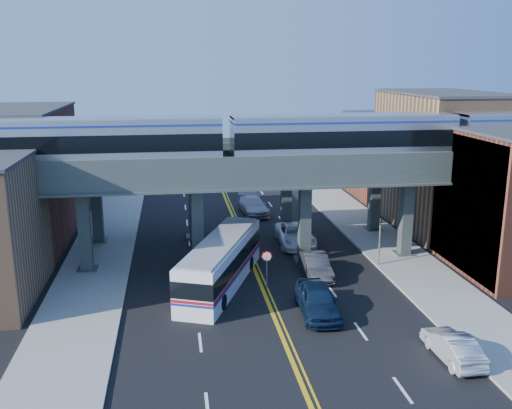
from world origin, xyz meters
TOP-DOWN VIEW (x-y plane):
  - ground at (0.00, 0.00)m, footprint 120.00×120.00m
  - sidewalk_west at (-11.50, 10.00)m, footprint 5.00×70.00m
  - sidewalk_east at (11.50, 10.00)m, footprint 5.00×70.00m
  - building_west_b at (-18.50, 16.00)m, footprint 8.00×14.00m
  - building_west_c at (-18.50, 29.00)m, footprint 8.00×10.00m
  - building_east_b at (18.50, 16.00)m, footprint 8.00×14.00m
  - building_east_c at (18.50, 29.00)m, footprint 8.00×10.00m
  - mural_panel at (14.55, 4.00)m, footprint 0.10×9.50m
  - elevated_viaduct_near at (0.00, 8.00)m, footprint 52.00×3.60m
  - elevated_viaduct_far at (0.00, 15.00)m, footprint 52.00×3.60m
  - transit_train at (6.75, 8.00)m, footprint 50.57×3.17m
  - stop_sign at (0.30, 3.00)m, footprint 0.76×0.09m
  - traffic_signal at (9.20, 6.00)m, footprint 0.15×0.18m
  - transit_bus at (-2.66, 3.99)m, footprint 6.82×12.06m
  - car_lane_a at (2.64, -1.43)m, footprint 2.38×5.45m
  - car_lane_b at (4.08, 4.66)m, footprint 1.83×4.83m
  - car_lane_c at (4.18, 11.95)m, footprint 3.01×6.15m
  - car_lane_d at (2.17, 22.36)m, footprint 2.79×5.90m
  - car_parked_curb at (8.08, -7.66)m, footprint 1.62×4.37m

SIDE VIEW (x-z plane):
  - ground at x=0.00m, z-range 0.00..0.00m
  - sidewalk_west at x=-11.50m, z-range 0.00..0.16m
  - sidewalk_east at x=11.50m, z-range 0.00..0.16m
  - car_parked_curb at x=8.08m, z-range 0.00..1.43m
  - car_lane_b at x=4.08m, z-range 0.00..1.57m
  - car_lane_d at x=2.17m, z-range 0.00..1.66m
  - car_lane_c at x=4.18m, z-range 0.00..1.68m
  - car_lane_a at x=2.64m, z-range 0.00..1.83m
  - transit_bus at x=-2.66m, z-range 0.04..3.11m
  - stop_sign at x=0.30m, z-range 0.44..3.07m
  - traffic_signal at x=9.20m, z-range 0.25..4.35m
  - building_west_c at x=-18.50m, z-range 0.00..8.00m
  - building_east_c at x=18.50m, z-range 0.00..9.00m
  - mural_panel at x=14.55m, z-range 0.00..9.50m
  - building_west_b at x=-18.50m, z-range 0.00..11.00m
  - building_east_b at x=18.50m, z-range 0.00..12.00m
  - elevated_viaduct_near at x=0.00m, z-range 2.77..10.17m
  - elevated_viaduct_far at x=0.00m, z-range 2.77..10.17m
  - transit_train at x=6.75m, z-range 7.55..11.25m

